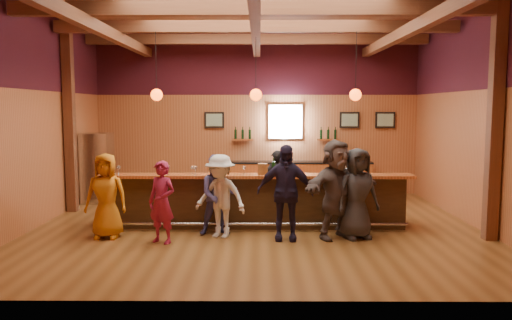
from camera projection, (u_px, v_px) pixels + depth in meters
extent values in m
plane|color=brown|center=(256.00, 226.00, 10.30)|extent=(9.00, 9.00, 0.00)
cube|color=#9A502A|center=(257.00, 115.00, 14.04)|extent=(9.00, 0.04, 4.50)
cube|color=#9A502A|center=(254.00, 124.00, 6.09)|extent=(9.00, 0.04, 4.50)
cube|color=#9A502A|center=(34.00, 117.00, 10.10)|extent=(0.04, 8.00, 4.50)
cube|color=#9A502A|center=(479.00, 117.00, 10.03)|extent=(0.04, 8.00, 4.50)
cube|color=brown|center=(256.00, 3.00, 9.83)|extent=(9.00, 8.00, 0.04)
cube|color=#3D101B|center=(257.00, 64.00, 13.88)|extent=(9.00, 0.01, 1.70)
cube|color=#3D101B|center=(32.00, 47.00, 9.95)|extent=(0.01, 8.00, 1.70)
cube|color=#3D101B|center=(481.00, 47.00, 9.89)|extent=(0.01, 8.00, 1.70)
cube|color=#502816|center=(69.00, 116.00, 11.59)|extent=(0.22, 0.22, 4.50)
cube|color=#502816|center=(495.00, 118.00, 9.04)|extent=(0.22, 0.22, 4.50)
cube|color=#502816|center=(255.00, 8.00, 8.87)|extent=(8.80, 0.20, 0.25)
cube|color=#502816|center=(256.00, 27.00, 10.86)|extent=(8.80, 0.20, 0.25)
cube|color=#502816|center=(257.00, 39.00, 12.84)|extent=(8.80, 0.20, 0.25)
cube|color=#502816|center=(105.00, 32.00, 9.91)|extent=(0.18, 7.80, 0.22)
cube|color=#502816|center=(256.00, 31.00, 9.89)|extent=(0.18, 7.80, 0.22)
cube|color=#502816|center=(407.00, 31.00, 9.87)|extent=(0.18, 7.80, 0.22)
cube|color=black|center=(256.00, 201.00, 10.24)|extent=(6.00, 0.60, 1.05)
cube|color=#9A431C|center=(256.00, 176.00, 10.01)|extent=(6.30, 0.50, 0.06)
cube|color=black|center=(256.00, 179.00, 10.58)|extent=(6.00, 0.48, 0.05)
cube|color=black|center=(256.00, 202.00, 10.63)|extent=(6.00, 0.48, 0.90)
cube|color=silver|center=(350.00, 182.00, 10.57)|extent=(0.45, 0.40, 0.14)
cube|color=silver|center=(374.00, 182.00, 10.57)|extent=(0.45, 0.40, 0.14)
cylinder|color=silver|center=(256.00, 224.00, 9.87)|extent=(6.00, 0.06, 0.06)
cube|color=#9A431C|center=(300.00, 179.00, 13.94)|extent=(4.00, 0.50, 0.90)
cube|color=black|center=(300.00, 162.00, 13.89)|extent=(4.00, 0.52, 0.05)
cube|color=silver|center=(285.00, 122.00, 14.01)|extent=(0.95, 0.08, 0.95)
cube|color=white|center=(285.00, 122.00, 13.96)|extent=(0.78, 0.01, 0.78)
cube|color=black|center=(214.00, 120.00, 14.01)|extent=(0.55, 0.04, 0.45)
cube|color=silver|center=(214.00, 120.00, 13.98)|extent=(0.45, 0.01, 0.35)
cube|color=black|center=(349.00, 120.00, 13.98)|extent=(0.55, 0.04, 0.45)
cube|color=silver|center=(350.00, 120.00, 13.96)|extent=(0.45, 0.01, 0.35)
cube|color=black|center=(385.00, 120.00, 13.97)|extent=(0.55, 0.04, 0.45)
cube|color=silver|center=(385.00, 120.00, 13.95)|extent=(0.45, 0.01, 0.35)
cube|color=#9A431C|center=(243.00, 140.00, 14.00)|extent=(0.60, 0.18, 0.04)
cylinder|color=black|center=(236.00, 134.00, 13.98)|extent=(0.07, 0.07, 0.26)
cylinder|color=black|center=(243.00, 134.00, 13.98)|extent=(0.07, 0.07, 0.26)
cylinder|color=black|center=(250.00, 134.00, 13.98)|extent=(0.07, 0.07, 0.26)
cube|color=#9A431C|center=(328.00, 140.00, 13.98)|extent=(0.60, 0.18, 0.04)
cylinder|color=black|center=(321.00, 134.00, 13.97)|extent=(0.07, 0.07, 0.26)
cylinder|color=black|center=(328.00, 134.00, 13.97)|extent=(0.07, 0.07, 0.26)
cylinder|color=black|center=(335.00, 134.00, 13.97)|extent=(0.07, 0.07, 0.26)
cylinder|color=black|center=(156.00, 63.00, 9.97)|extent=(0.01, 0.01, 1.25)
sphere|color=#FF4A0C|center=(157.00, 95.00, 10.03)|extent=(0.24, 0.24, 0.24)
cylinder|color=black|center=(256.00, 63.00, 9.95)|extent=(0.01, 0.01, 1.25)
sphere|color=#FF4A0C|center=(256.00, 95.00, 10.02)|extent=(0.24, 0.24, 0.24)
cylinder|color=black|center=(356.00, 63.00, 9.94)|extent=(0.01, 0.01, 1.25)
sphere|color=#FF4A0C|center=(355.00, 95.00, 10.00)|extent=(0.24, 0.24, 0.24)
cube|color=silver|center=(97.00, 168.00, 12.82)|extent=(0.70, 0.70, 1.80)
imported|color=#B86711|center=(106.00, 196.00, 9.33)|extent=(0.79, 0.52, 1.60)
imported|color=maroon|center=(162.00, 202.00, 8.99)|extent=(0.65, 0.56, 1.49)
imported|color=#45478A|center=(219.00, 195.00, 9.58)|extent=(0.86, 0.74, 1.55)
imported|color=beige|center=(220.00, 196.00, 9.37)|extent=(1.16, 0.93, 1.57)
imported|color=#1D172F|center=(285.00, 192.00, 9.18)|extent=(1.06, 0.49, 1.78)
imported|color=#4F423F|center=(336.00, 189.00, 9.30)|extent=(1.73, 1.45, 1.87)
imported|color=#29292C|center=(357.00, 194.00, 9.29)|extent=(0.96, 0.77, 1.70)
imported|color=black|center=(276.00, 183.00, 11.37)|extent=(0.61, 0.47, 1.48)
cylinder|color=brown|center=(263.00, 169.00, 9.99)|extent=(0.20, 0.20, 0.22)
cylinder|color=black|center=(274.00, 168.00, 10.10)|extent=(0.07, 0.07, 0.25)
cylinder|color=black|center=(274.00, 160.00, 10.08)|extent=(0.02, 0.02, 0.09)
cylinder|color=black|center=(290.00, 167.00, 10.04)|extent=(0.08, 0.08, 0.28)
cylinder|color=black|center=(290.00, 158.00, 10.02)|extent=(0.03, 0.03, 0.10)
cylinder|color=silver|center=(119.00, 174.00, 10.08)|extent=(0.07, 0.07, 0.01)
cylinder|color=silver|center=(119.00, 171.00, 10.08)|extent=(0.01, 0.01, 0.10)
sphere|color=silver|center=(119.00, 167.00, 10.07)|extent=(0.08, 0.08, 0.08)
cylinder|color=silver|center=(168.00, 174.00, 10.02)|extent=(0.07, 0.07, 0.01)
cylinder|color=silver|center=(167.00, 171.00, 10.02)|extent=(0.01, 0.01, 0.10)
sphere|color=silver|center=(167.00, 167.00, 10.01)|extent=(0.08, 0.08, 0.08)
cylinder|color=silver|center=(192.00, 174.00, 10.10)|extent=(0.06, 0.06, 0.01)
cylinder|color=silver|center=(192.00, 171.00, 10.09)|extent=(0.01, 0.01, 0.09)
sphere|color=silver|center=(192.00, 167.00, 10.09)|extent=(0.07, 0.07, 0.07)
cylinder|color=silver|center=(195.00, 175.00, 9.91)|extent=(0.07, 0.07, 0.01)
cylinder|color=silver|center=(195.00, 172.00, 9.91)|extent=(0.01, 0.01, 0.10)
sphere|color=silver|center=(195.00, 168.00, 9.90)|extent=(0.08, 0.08, 0.08)
cylinder|color=silver|center=(244.00, 174.00, 10.06)|extent=(0.07, 0.07, 0.01)
cylinder|color=silver|center=(244.00, 171.00, 10.05)|extent=(0.01, 0.01, 0.09)
sphere|color=silver|center=(244.00, 168.00, 10.04)|extent=(0.07, 0.07, 0.07)
cylinder|color=silver|center=(292.00, 174.00, 10.00)|extent=(0.06, 0.06, 0.01)
cylinder|color=silver|center=(292.00, 172.00, 9.99)|extent=(0.01, 0.01, 0.09)
sphere|color=silver|center=(292.00, 168.00, 9.98)|extent=(0.07, 0.07, 0.07)
cylinder|color=silver|center=(334.00, 174.00, 10.08)|extent=(0.07, 0.07, 0.01)
cylinder|color=silver|center=(334.00, 171.00, 10.08)|extent=(0.01, 0.01, 0.10)
sphere|color=silver|center=(335.00, 167.00, 10.07)|extent=(0.08, 0.08, 0.08)
cylinder|color=silver|center=(345.00, 175.00, 9.92)|extent=(0.07, 0.07, 0.01)
cylinder|color=silver|center=(345.00, 172.00, 9.91)|extent=(0.01, 0.01, 0.10)
sphere|color=silver|center=(345.00, 168.00, 9.90)|extent=(0.08, 0.08, 0.08)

